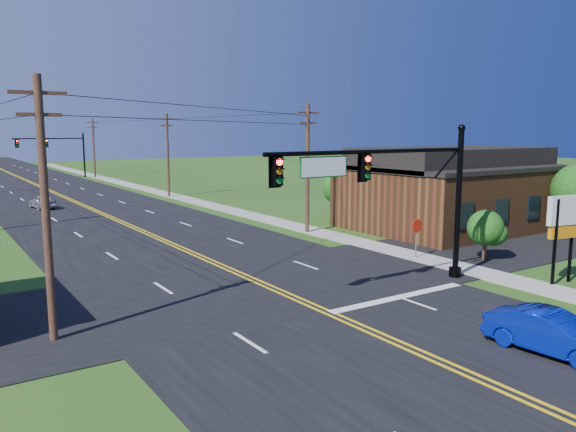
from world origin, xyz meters
TOP-DOWN VIEW (x-y plane):
  - ground at (0.00, 0.00)m, footprint 260.00×260.00m
  - road_main at (0.00, 50.00)m, footprint 16.00×220.00m
  - road_cross at (0.00, 12.00)m, footprint 70.00×10.00m
  - sidewalk at (10.50, 40.00)m, footprint 2.00×160.00m
  - signal_mast_main at (4.34, 8.00)m, footprint 11.30×0.60m
  - signal_mast_far at (4.44, 80.00)m, footprint 10.98×0.60m
  - brick_building at (20.00, 18.00)m, footprint 14.20×11.20m
  - utility_pole_left_a at (-9.50, 10.00)m, footprint 1.80×0.28m
  - utility_pole_right_a at (9.80, 22.00)m, footprint 1.80×0.28m
  - utility_pole_right_b at (9.80, 48.00)m, footprint 1.80×0.28m
  - utility_pole_right_c at (9.80, 78.00)m, footprint 1.80×0.28m
  - tree_right_back at (16.00, 26.00)m, footprint 3.00×3.00m
  - shrub_corner at (13.00, 9.50)m, footprint 2.00×2.00m
  - blue_car at (3.68, -0.19)m, footprint 1.91×4.34m
  - distant_car at (-3.51, 45.50)m, footprint 2.09×3.98m
  - stop_sign at (10.23, 11.98)m, footprint 0.82×0.11m
  - pylon_sign at (12.03, 4.45)m, footprint 2.06×0.63m

SIDE VIEW (x-z plane):
  - ground at x=0.00m, z-range 0.00..0.00m
  - road_main at x=0.00m, z-range 0.00..0.04m
  - road_cross at x=0.00m, z-range 0.00..0.04m
  - sidewalk at x=10.50m, z-range 0.00..0.08m
  - distant_car at x=-3.51m, z-range 0.00..1.29m
  - blue_car at x=3.68m, z-range 0.00..1.39m
  - stop_sign at x=10.23m, z-range 0.51..2.81m
  - shrub_corner at x=13.00m, z-range 0.42..3.28m
  - brick_building at x=20.00m, z-range 0.00..4.70m
  - tree_right_back at x=16.00m, z-range 0.55..4.65m
  - pylon_sign at x=12.03m, z-range 0.97..5.17m
  - signal_mast_far at x=4.44m, z-range 0.81..8.29m
  - utility_pole_left_a at x=-9.50m, z-range 0.22..9.22m
  - utility_pole_right_a at x=9.80m, z-range 0.22..9.22m
  - utility_pole_right_b at x=9.80m, z-range 0.22..9.22m
  - utility_pole_right_c at x=9.80m, z-range 0.22..9.22m
  - signal_mast_main at x=4.34m, z-range 1.01..8.49m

